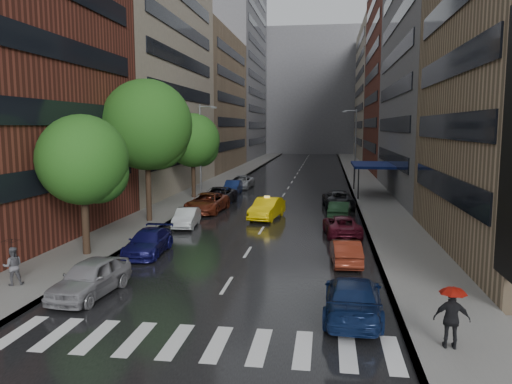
% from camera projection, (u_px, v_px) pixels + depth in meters
% --- Properties ---
extents(ground, '(220.00, 220.00, 0.00)m').
position_uv_depth(ground, '(205.00, 319.00, 18.39)').
color(ground, gray).
rests_on(ground, ground).
extents(road, '(14.00, 140.00, 0.01)m').
position_uv_depth(road, '(294.00, 179.00, 67.47)').
color(road, black).
rests_on(road, ground).
extents(sidewalk_left, '(4.00, 140.00, 0.15)m').
position_uv_depth(sidewalk_left, '(229.00, 177.00, 68.72)').
color(sidewalk_left, gray).
rests_on(sidewalk_left, ground).
extents(sidewalk_right, '(4.00, 140.00, 0.15)m').
position_uv_depth(sidewalk_right, '(362.00, 179.00, 66.21)').
color(sidewalk_right, gray).
rests_on(sidewalk_right, ground).
extents(crosswalk, '(13.15, 2.80, 0.01)m').
position_uv_depth(crosswalk, '(196.00, 343.00, 16.40)').
color(crosswalk, silver).
rests_on(crosswalk, ground).
extents(buildings_left, '(8.00, 108.00, 38.00)m').
position_uv_depth(buildings_left, '(200.00, 68.00, 76.10)').
color(buildings_left, maroon).
rests_on(buildings_left, ground).
extents(buildings_right, '(8.05, 109.10, 36.00)m').
position_uv_depth(buildings_right, '(405.00, 69.00, 70.00)').
color(buildings_right, '#937A5B').
rests_on(buildings_right, ground).
extents(building_far, '(40.00, 14.00, 32.00)m').
position_uv_depth(building_far, '(311.00, 92.00, 132.13)').
color(building_far, slate).
rests_on(building_far, ground).
extents(tree_near, '(4.85, 4.85, 7.72)m').
position_uv_depth(tree_near, '(83.00, 160.00, 26.66)').
color(tree_near, '#382619').
rests_on(tree_near, ground).
extents(tree_mid, '(6.57, 6.57, 10.46)m').
position_uv_depth(tree_mid, '(147.00, 125.00, 36.04)').
color(tree_mid, '#382619').
rests_on(tree_mid, ground).
extents(tree_far, '(5.24, 5.24, 8.35)m').
position_uv_depth(tree_far, '(193.00, 140.00, 48.54)').
color(tree_far, '#382619').
rests_on(tree_far, ground).
extents(taxi, '(2.53, 5.14, 1.62)m').
position_uv_depth(taxi, '(267.00, 208.00, 38.33)').
color(taxi, yellow).
rests_on(taxi, ground).
extents(parked_cars_left, '(3.00, 42.17, 1.59)m').
position_uv_depth(parked_cars_left, '(208.00, 203.00, 41.45)').
color(parked_cars_left, gray).
rests_on(parked_cars_left, ground).
extents(parked_cars_right, '(2.92, 31.25, 1.51)m').
position_uv_depth(parked_cars_right, '(342.00, 224.00, 32.52)').
color(parked_cars_right, '#0F1E47').
rests_on(parked_cars_right, ground).
extents(ped_black_umbrella, '(1.04, 0.98, 2.09)m').
position_uv_depth(ped_black_umbrella, '(12.00, 258.00, 21.78)').
color(ped_black_umbrella, '#545359').
rests_on(ped_black_umbrella, sidewalk_left).
extents(ped_red_umbrella, '(1.14, 0.82, 2.01)m').
position_uv_depth(ped_red_umbrella, '(452.00, 312.00, 15.55)').
color(ped_red_umbrella, black).
rests_on(ped_red_umbrella, sidewalk_right).
extents(street_lamp_left, '(1.74, 0.22, 9.00)m').
position_uv_depth(street_lamp_left, '(201.00, 149.00, 48.28)').
color(street_lamp_left, gray).
rests_on(street_lamp_left, sidewalk_left).
extents(street_lamp_right, '(1.74, 0.22, 9.00)m').
position_uv_depth(street_lamp_right, '(355.00, 144.00, 60.85)').
color(street_lamp_right, gray).
rests_on(street_lamp_right, sidewalk_right).
extents(awning, '(4.00, 8.00, 3.12)m').
position_uv_depth(awning, '(372.00, 165.00, 51.09)').
color(awning, navy).
rests_on(awning, sidewalk_right).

